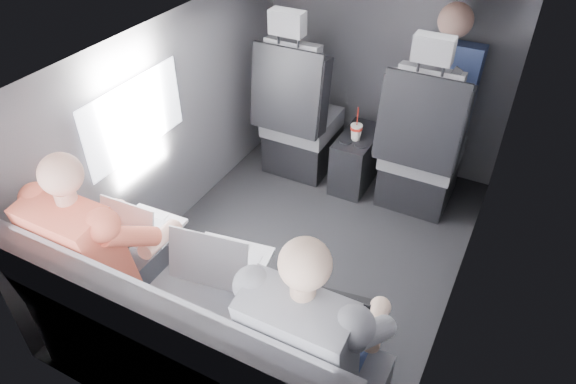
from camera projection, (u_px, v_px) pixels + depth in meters
The scene contains 19 objects.
floor at pixel (302, 255), 3.21m from camera, with size 2.60×2.60×0.00m, color black.
ceiling at pixel (307, 47), 2.39m from camera, with size 2.60×2.60×0.00m, color #B2B2AD.
panel_left at pixel (172, 128), 3.13m from camera, with size 0.02×2.60×1.35m, color #56565B.
panel_right at pixel (472, 215), 2.47m from camera, with size 0.02×2.60×1.35m, color #56565B.
panel_front at pixel (383, 76), 3.72m from camera, with size 1.80×0.02×1.35m, color #56565B.
panel_back at pixel (150, 343), 1.89m from camera, with size 1.80×0.02×1.35m, color #56565B.
side_window at pixel (135, 117), 2.78m from camera, with size 0.02×0.75×0.42m, color white.
seatbelt at pixel (423, 112), 3.03m from camera, with size 0.05×0.01×0.65m, color black.
front_seat_left at pixel (299, 123), 3.73m from camera, with size 0.52×0.58×1.26m.
front_seat_right at pixel (420, 154), 3.40m from camera, with size 0.52×0.58×1.26m.
center_console at pixel (356, 159), 3.71m from camera, with size 0.24×0.48×0.41m.
rear_bench at pixel (198, 354), 2.28m from camera, with size 1.60×0.57×0.92m.
soda_cup at pixel (356, 131), 3.51m from camera, with size 0.08×0.08×0.25m.
laptop_white at pixel (142, 225), 2.48m from camera, with size 0.31×0.29×0.23m.
laptop_silver at pixel (222, 259), 2.29m from camera, with size 0.40×0.37×0.26m.
laptop_black at pixel (336, 314), 2.05m from camera, with size 0.33×0.31×0.22m.
passenger_rear_left at pixel (107, 251), 2.35m from camera, with size 0.49×0.61×1.21m.
passenger_rear_right at pixel (314, 339), 1.96m from camera, with size 0.49×0.61×1.21m.
passenger_front_right at pixel (442, 90), 3.36m from camera, with size 0.43×0.43×0.90m.
Camera 1 is at (0.99, -2.10, 2.26)m, focal length 32.00 mm.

